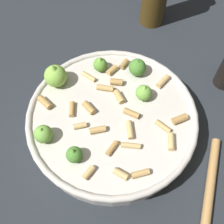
# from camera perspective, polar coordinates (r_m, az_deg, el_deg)

# --- Properties ---
(ground_plane) EXTENTS (2.40, 2.40, 0.00)m
(ground_plane) POSITION_cam_1_polar(r_m,az_deg,el_deg) (0.55, 0.00, -3.36)
(ground_plane) COLOR #23282D
(cooking_pan) EXTENTS (0.32, 0.32, 0.10)m
(cooking_pan) POSITION_cam_1_polar(r_m,az_deg,el_deg) (0.52, -0.18, -1.49)
(cooking_pan) COLOR beige
(cooking_pan) RESTS_ON ground
(wooden_spoon) EXTENTS (0.09, 0.23, 0.02)m
(wooden_spoon) POSITION_cam_1_polar(r_m,az_deg,el_deg) (0.51, 19.26, -18.38)
(wooden_spoon) COLOR #B2844C
(wooden_spoon) RESTS_ON ground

